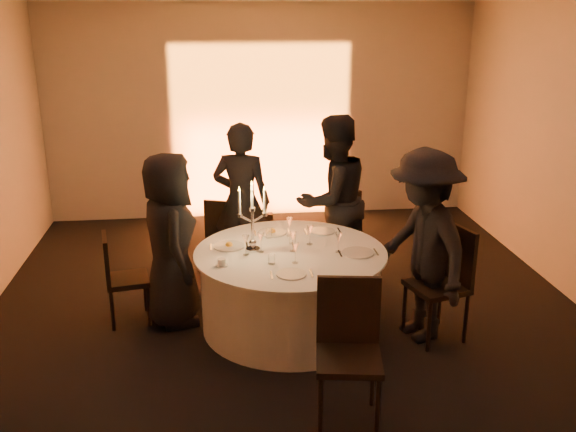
{
  "coord_description": "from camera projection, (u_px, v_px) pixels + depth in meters",
  "views": [
    {
      "loc": [
        -0.67,
        -5.52,
        2.95
      ],
      "look_at": [
        0.0,
        0.2,
        1.05
      ],
      "focal_mm": 40.0,
      "sensor_mm": 36.0,
      "label": 1
    }
  ],
  "objects": [
    {
      "name": "floor",
      "position": [
        290.0,
        325.0,
        6.21
      ],
      "size": [
        7.0,
        7.0,
        0.0
      ],
      "primitive_type": "plane",
      "color": "black",
      "rests_on": "ground"
    },
    {
      "name": "wall_back",
      "position": [
        261.0,
        113.0,
        9.04
      ],
      "size": [
        7.0,
        0.0,
        7.0
      ],
      "primitive_type": "plane",
      "rotation": [
        1.57,
        0.0,
        0.0
      ],
      "color": "beige",
      "rests_on": "floor"
    },
    {
      "name": "wall_front",
      "position": [
        401.0,
        407.0,
        2.44
      ],
      "size": [
        7.0,
        0.0,
        7.0
      ],
      "primitive_type": "plane",
      "rotation": [
        -1.57,
        0.0,
        0.0
      ],
      "color": "beige",
      "rests_on": "floor"
    },
    {
      "name": "uplighter_fixture",
      "position": [
        264.0,
        217.0,
        9.21
      ],
      "size": [
        0.25,
        0.12,
        0.1
      ],
      "primitive_type": "cube",
      "color": "black",
      "rests_on": "floor"
    },
    {
      "name": "banquet_table",
      "position": [
        290.0,
        289.0,
        6.09
      ],
      "size": [
        1.8,
        1.8,
        0.77
      ],
      "color": "black",
      "rests_on": "floor"
    },
    {
      "name": "chair_left",
      "position": [
        119.0,
        274.0,
        6.13
      ],
      "size": [
        0.46,
        0.46,
        0.9
      ],
      "rotation": [
        0.0,
        0.0,
        1.76
      ],
      "color": "black",
      "rests_on": "floor"
    },
    {
      "name": "chair_back_left",
      "position": [
        223.0,
        229.0,
        7.44
      ],
      "size": [
        0.48,
        0.48,
        0.85
      ],
      "rotation": [
        0.0,
        0.0,
        2.79
      ],
      "color": "black",
      "rests_on": "floor"
    },
    {
      "name": "chair_back_right",
      "position": [
        341.0,
        223.0,
        7.53
      ],
      "size": [
        0.53,
        0.53,
        0.9
      ],
      "rotation": [
        0.0,
        0.0,
        -2.69
      ],
      "color": "black",
      "rests_on": "floor"
    },
    {
      "name": "chair_right",
      "position": [
        446.0,
        276.0,
        5.84
      ],
      "size": [
        0.58,
        0.58,
        1.06
      ],
      "rotation": [
        0.0,
        0.0,
        -1.29
      ],
      "color": "black",
      "rests_on": "floor"
    },
    {
      "name": "chair_front",
      "position": [
        348.0,
        342.0,
        4.69
      ],
      "size": [
        0.54,
        0.54,
        1.07
      ],
      "rotation": [
        0.0,
        0.0,
        -0.16
      ],
      "color": "black",
      "rests_on": "floor"
    },
    {
      "name": "guest_left",
      "position": [
        170.0,
        240.0,
        6.04
      ],
      "size": [
        0.69,
        0.91,
        1.68
      ],
      "primitive_type": "imported",
      "rotation": [
        0.0,
        0.0,
        1.78
      ],
      "color": "black",
      "rests_on": "floor"
    },
    {
      "name": "guest_back_left",
      "position": [
        242.0,
        202.0,
        7.07
      ],
      "size": [
        0.74,
        0.6,
        1.77
      ],
      "primitive_type": "imported",
      "rotation": [
        0.0,
        0.0,
        2.84
      ],
      "color": "black",
      "rests_on": "floor"
    },
    {
      "name": "guest_back_right",
      "position": [
        332.0,
        201.0,
        6.94
      ],
      "size": [
        1.14,
        1.06,
        1.87
      ],
      "primitive_type": "imported",
      "rotation": [
        0.0,
        0.0,
        -2.63
      ],
      "color": "black",
      "rests_on": "floor"
    },
    {
      "name": "guest_right",
      "position": [
        423.0,
        246.0,
        5.75
      ],
      "size": [
        0.95,
        1.29,
        1.78
      ],
      "primitive_type": "imported",
      "rotation": [
        0.0,
        0.0,
        -1.3
      ],
      "color": "black",
      "rests_on": "floor"
    },
    {
      "name": "plate_left",
      "position": [
        229.0,
        245.0,
        6.07
      ],
      "size": [
        0.36,
        0.29,
        0.08
      ],
      "color": "silver",
      "rests_on": "banquet_table"
    },
    {
      "name": "plate_back_left",
      "position": [
        272.0,
        232.0,
        6.43
      ],
      "size": [
        0.36,
        0.29,
        0.08
      ],
      "color": "silver",
      "rests_on": "banquet_table"
    },
    {
      "name": "plate_back_right",
      "position": [
        323.0,
        231.0,
        6.47
      ],
      "size": [
        0.35,
        0.25,
        0.01
      ],
      "color": "silver",
      "rests_on": "banquet_table"
    },
    {
      "name": "plate_right",
      "position": [
        358.0,
        253.0,
        5.91
      ],
      "size": [
        0.36,
        0.3,
        0.01
      ],
      "color": "silver",
      "rests_on": "banquet_table"
    },
    {
      "name": "plate_front",
      "position": [
        291.0,
        274.0,
        5.44
      ],
      "size": [
        0.36,
        0.26,
        0.01
      ],
      "color": "silver",
      "rests_on": "banquet_table"
    },
    {
      "name": "coffee_cup",
      "position": [
        222.0,
        263.0,
        5.63
      ],
      "size": [
        0.11,
        0.11,
        0.07
      ],
      "color": "silver",
      "rests_on": "banquet_table"
    },
    {
      "name": "candelabra",
      "position": [
        252.0,
        226.0,
        5.92
      ],
      "size": [
        0.28,
        0.14,
        0.68
      ],
      "color": "silver",
      "rests_on": "banquet_table"
    },
    {
      "name": "wine_glass_a",
      "position": [
        295.0,
        248.0,
        5.65
      ],
      "size": [
        0.07,
        0.07,
        0.19
      ],
      "color": "white",
      "rests_on": "banquet_table"
    },
    {
      "name": "wine_glass_b",
      "position": [
        261.0,
        238.0,
        5.9
      ],
      "size": [
        0.07,
        0.07,
        0.19
      ],
      "color": "white",
      "rests_on": "banquet_table"
    },
    {
      "name": "wine_glass_c",
      "position": [
        293.0,
        237.0,
        5.92
      ],
      "size": [
        0.07,
        0.07,
        0.19
      ],
      "color": "white",
      "rests_on": "banquet_table"
    },
    {
      "name": "wine_glass_d",
      "position": [
        310.0,
        231.0,
        6.09
      ],
      "size": [
        0.07,
        0.07,
        0.19
      ],
      "color": "white",
      "rests_on": "banquet_table"
    },
    {
      "name": "wine_glass_e",
      "position": [
        289.0,
        223.0,
        6.32
      ],
      "size": [
        0.07,
        0.07,
        0.19
      ],
      "color": "white",
      "rests_on": "banquet_table"
    },
    {
      "name": "wine_glass_f",
      "position": [
        246.0,
        241.0,
        5.84
      ],
      "size": [
        0.07,
        0.07,
        0.19
      ],
      "color": "white",
      "rests_on": "banquet_table"
    },
    {
      "name": "wine_glass_g",
      "position": [
        339.0,
        238.0,
        5.9
      ],
      "size": [
        0.07,
        0.07,
        0.19
      ],
      "color": "white",
      "rests_on": "banquet_table"
    },
    {
      "name": "tumbler_a",
      "position": [
        293.0,
        239.0,
        6.15
      ],
      "size": [
        0.07,
        0.07,
        0.09
      ],
      "primitive_type": "cylinder",
      "color": "white",
      "rests_on": "banquet_table"
    },
    {
      "name": "tumbler_b",
      "position": [
        269.0,
        233.0,
        6.3
      ],
      "size": [
        0.07,
        0.07,
        0.09
      ],
      "primitive_type": "cylinder",
      "color": "white",
      "rests_on": "banquet_table"
    },
    {
      "name": "tumbler_c",
      "position": [
        272.0,
        259.0,
        5.66
      ],
      "size": [
        0.07,
        0.07,
        0.09
      ],
      "primitive_type": "cylinder",
      "color": "white",
      "rests_on": "banquet_table"
    }
  ]
}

